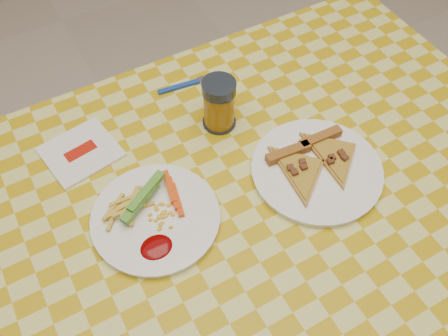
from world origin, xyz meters
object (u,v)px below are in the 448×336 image
at_px(plate_right, 316,171).
at_px(drink_glass, 219,104).
at_px(plate_left, 156,219).
at_px(table, 244,213).

xyz_separation_m(plate_right, drink_glass, (-0.11, 0.21, 0.05)).
distance_m(plate_left, drink_glass, 0.28).
xyz_separation_m(table, plate_left, (-0.18, 0.03, 0.08)).
bearing_deg(drink_glass, plate_right, -63.40).
bearing_deg(plate_right, drink_glass, 116.60).
bearing_deg(table, drink_glass, 76.40).
relative_size(plate_right, drink_glass, 2.20).
xyz_separation_m(table, drink_glass, (0.05, 0.19, 0.13)).
bearing_deg(plate_left, table, -9.56).
bearing_deg(plate_right, plate_left, 170.55).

